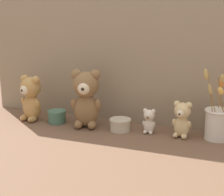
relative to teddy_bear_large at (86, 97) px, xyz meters
name	(u,v)px	position (x,y,z in m)	size (l,w,h in m)	color
ground_plane	(111,129)	(0.13, 0.00, -0.16)	(4.00, 4.00, 0.00)	brown
backdrop_wall	(122,55)	(0.13, 0.17, 0.21)	(1.60, 0.02, 0.73)	gray
teddy_bear_large	(86,97)	(0.00, 0.00, 0.00)	(0.17, 0.15, 0.30)	olive
teddy_bear_medium	(31,97)	(-0.33, -0.01, -0.03)	(0.14, 0.13, 0.25)	tan
teddy_bear_small	(182,119)	(0.49, 0.02, -0.07)	(0.10, 0.09, 0.18)	#DBBC84
teddy_bear_tiny	(149,121)	(0.33, 0.02, -0.09)	(0.07, 0.06, 0.12)	beige
flower_vase	(218,121)	(0.65, 0.05, -0.07)	(0.16, 0.14, 0.34)	silver
decorative_tin_tall	(57,116)	(-0.18, 0.01, -0.12)	(0.10, 0.10, 0.07)	#47705B
decorative_tin_short	(120,124)	(0.19, 0.01, -0.13)	(0.11, 0.11, 0.06)	beige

